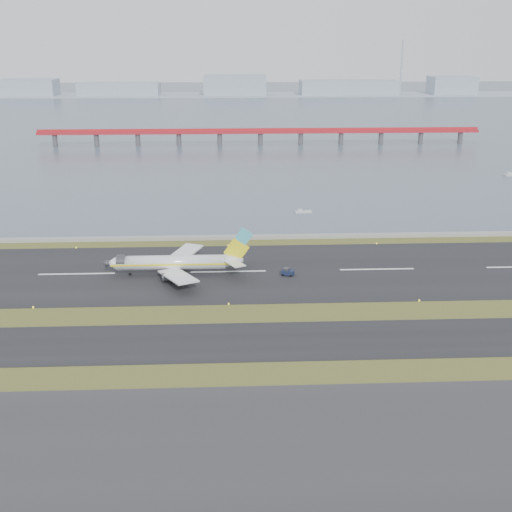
# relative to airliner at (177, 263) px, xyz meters

# --- Properties ---
(ground) EXTENTS (1000.00, 1000.00, 0.00)m
(ground) POSITION_rel_airliner_xyz_m (13.24, -28.25, -3.46)
(ground) COLOR #3F4C1B
(ground) RESTS_ON ground
(apron_strip) EXTENTS (1000.00, 50.00, 0.10)m
(apron_strip) POSITION_rel_airliner_xyz_m (13.24, -83.25, -3.41)
(apron_strip) COLOR #2B2B2D
(apron_strip) RESTS_ON ground
(taxiway_strip) EXTENTS (1000.00, 18.00, 0.10)m
(taxiway_strip) POSITION_rel_airliner_xyz_m (13.24, -40.25, -3.41)
(taxiway_strip) COLOR black
(taxiway_strip) RESTS_ON ground
(runway_strip) EXTENTS (1000.00, 45.00, 0.10)m
(runway_strip) POSITION_rel_airliner_xyz_m (13.24, 1.75, -3.41)
(runway_strip) COLOR black
(runway_strip) RESTS_ON ground
(seawall) EXTENTS (1000.00, 2.50, 1.00)m
(seawall) POSITION_rel_airliner_xyz_m (13.24, 31.75, -2.96)
(seawall) COLOR gray
(seawall) RESTS_ON ground
(bay_water) EXTENTS (1400.00, 800.00, 1.30)m
(bay_water) POSITION_rel_airliner_xyz_m (13.24, 431.75, -3.46)
(bay_water) COLOR #42535F
(bay_water) RESTS_ON ground
(red_pier) EXTENTS (260.00, 5.00, 10.20)m
(red_pier) POSITION_rel_airliner_xyz_m (33.24, 221.75, 3.82)
(red_pier) COLOR #B11E26
(red_pier) RESTS_ON ground
(far_shoreline) EXTENTS (1400.00, 80.00, 60.50)m
(far_shoreline) POSITION_rel_airliner_xyz_m (26.86, 591.75, 2.61)
(far_shoreline) COLOR #99A6B4
(far_shoreline) RESTS_ON ground
(airliner) EXTENTS (38.52, 32.89, 12.80)m
(airliner) POSITION_rel_airliner_xyz_m (0.00, 0.00, 0.00)
(airliner) COLOR white
(airliner) RESTS_ON ground
(pushback_tug) EXTENTS (3.61, 2.74, 2.05)m
(pushback_tug) POSITION_rel_airliner_xyz_m (28.75, -1.84, -2.46)
(pushback_tug) COLOR #141D38
(pushback_tug) RESTS_ON ground
(workboat_near) EXTENTS (6.18, 2.65, 1.45)m
(workboat_near) POSITION_rel_airliner_xyz_m (40.10, 62.39, -3.00)
(workboat_near) COLOR #B8B9BD
(workboat_near) RESTS_ON ground
(workboat_far) EXTENTS (7.73, 4.56, 1.79)m
(workboat_far) POSITION_rel_airliner_xyz_m (142.67, 124.41, -2.89)
(workboat_far) COLOR #B8B9BD
(workboat_far) RESTS_ON ground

